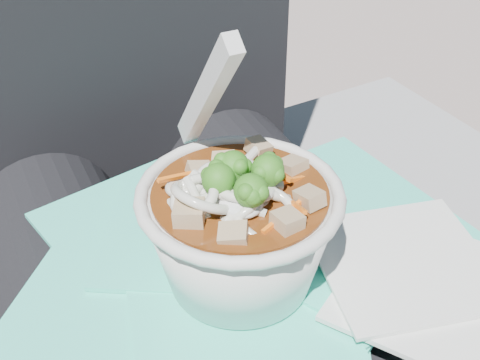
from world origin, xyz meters
name	(u,v)px	position (x,y,z in m)	size (l,w,h in m)	color
lap	(231,345)	(0.00, 0.00, 0.50)	(0.34, 0.48, 0.14)	black
person_body	(187,245)	(0.00, 0.09, 0.53)	(0.34, 0.94, 0.97)	black
plastic_bag	(244,282)	(0.00, -0.01, 0.58)	(0.39, 0.35, 0.02)	#33D4B4
napkins	(428,281)	(0.11, -0.08, 0.59)	(0.18, 0.19, 0.01)	silver
udon_bowl	(239,224)	(0.00, -0.02, 0.63)	(0.15, 0.16, 0.18)	silver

